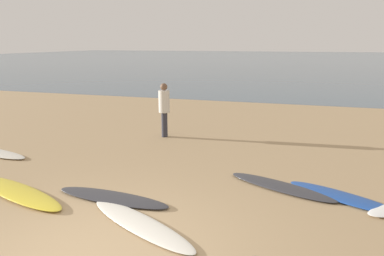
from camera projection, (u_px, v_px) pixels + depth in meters
ground_plane at (231, 119)px, 14.05m from camera, size 120.00×120.00×0.20m
ocean_water at (289, 59)px, 63.82m from camera, size 140.00×100.00×0.01m
surfboard_3 at (18, 192)px, 6.79m from camera, size 2.67×1.39×0.09m
surfboard_4 at (112, 197)px, 6.59m from camera, size 2.32×0.71×0.07m
surfboard_5 at (140, 224)px, 5.64m from camera, size 2.36×1.55×0.07m
surfboard_6 at (281, 186)px, 7.09m from camera, size 2.25×1.37×0.07m
surfboard_7 at (343, 197)px, 6.61m from camera, size 2.12×1.46×0.07m
person_0 at (164, 106)px, 10.76m from camera, size 0.33×0.33×1.62m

